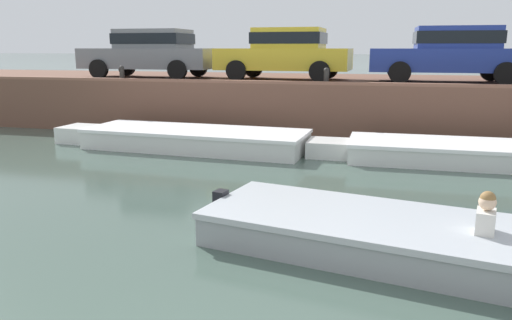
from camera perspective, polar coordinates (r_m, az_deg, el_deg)
ground_plane at (r=7.98m, az=6.02°, el=-5.50°), size 400.00×400.00×0.00m
far_quay_wall at (r=16.44m, az=10.75°, el=6.47°), size 60.00×6.00×1.52m
far_wall_coping at (r=13.51m, az=10.01°, el=8.61°), size 60.00×0.24×0.08m
boat_moored_west_white at (r=12.69m, az=-8.05°, el=2.44°), size 6.71×2.15×0.50m
boat_moored_central_white at (r=11.81m, az=21.51°, el=0.80°), size 5.92×1.80×0.46m
motorboat_passing at (r=6.34m, az=19.69°, el=-8.93°), size 6.30×2.67×0.93m
car_leftmost_grey at (r=17.02m, az=-11.89°, el=12.06°), size 4.35×2.03×1.54m
car_left_inner_yellow at (r=15.57m, az=3.46°, el=12.27°), size 4.06×2.08×1.54m
car_centre_blue at (r=15.38m, az=21.41°, el=11.43°), size 4.36×2.03×1.54m
mooring_bollard_west at (r=15.59m, az=-15.09°, el=9.63°), size 0.15×0.15×0.45m
mooring_bollard_mid at (r=13.67m, az=8.05°, el=9.56°), size 0.15×0.15×0.45m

